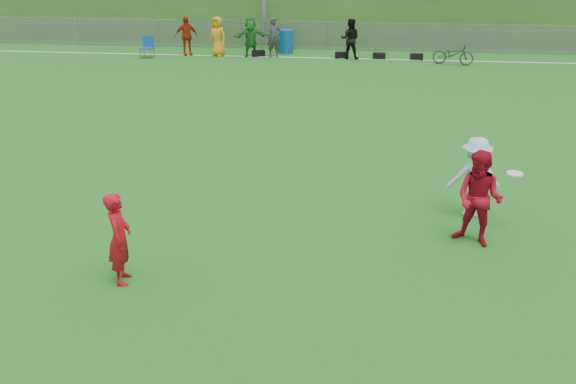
# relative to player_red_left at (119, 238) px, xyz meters

# --- Properties ---
(ground) EXTENTS (120.00, 120.00, 0.00)m
(ground) POSITION_rel_player_red_left_xyz_m (2.10, 1.20, -0.77)
(ground) COLOR #216314
(ground) RESTS_ON ground
(sideline_far) EXTENTS (60.00, 0.10, 0.01)m
(sideline_far) POSITION_rel_player_red_left_xyz_m (2.10, 19.20, -0.77)
(sideline_far) COLOR white
(sideline_far) RESTS_ON ground
(fence) EXTENTS (58.00, 0.06, 1.30)m
(fence) POSITION_rel_player_red_left_xyz_m (2.10, 21.20, -0.13)
(fence) COLOR gray
(fence) RESTS_ON ground
(spectator_row) EXTENTS (8.16, 0.99, 1.69)m
(spectator_row) POSITION_rel_player_red_left_xyz_m (-0.82, 19.20, 0.07)
(spectator_row) COLOR #A9290B
(spectator_row) RESTS_ON ground
(gear_bags) EXTENTS (7.45, 0.45, 0.26)m
(gear_bags) POSITION_rel_player_red_left_xyz_m (3.15, 19.30, -0.64)
(gear_bags) COLOR black
(gear_bags) RESTS_ON ground
(player_red_left) EXTENTS (0.47, 0.62, 1.55)m
(player_red_left) POSITION_rel_player_red_left_xyz_m (0.00, 0.00, 0.00)
(player_red_left) COLOR #AD0C18
(player_red_left) RESTS_ON ground
(player_red_center) EXTENTS (1.07, 1.00, 1.76)m
(player_red_center) POSITION_rel_player_red_left_xyz_m (5.88, 2.00, 0.11)
(player_red_center) COLOR #A20B1D
(player_red_center) RESTS_ON ground
(player_blue) EXTENTS (1.08, 0.66, 1.62)m
(player_blue) POSITION_rel_player_red_left_xyz_m (5.99, 3.25, 0.04)
(player_blue) COLOR #ADC6F0
(player_blue) RESTS_ON ground
(frisbee) EXTENTS (0.31, 0.31, 0.03)m
(frisbee) POSITION_rel_player_red_left_xyz_m (6.62, 2.78, 0.32)
(frisbee) COLOR white
(frisbee) RESTS_ON ground
(recycling_bin) EXTENTS (0.83, 0.83, 1.03)m
(recycling_bin) POSITION_rel_player_red_left_xyz_m (0.31, 20.20, -0.26)
(recycling_bin) COLOR #0D4996
(recycling_bin) RESTS_ON ground
(camp_chair) EXTENTS (0.53, 0.54, 0.92)m
(camp_chair) POSITION_rel_player_red_left_xyz_m (-5.55, 18.42, -0.50)
(camp_chair) COLOR #0E4CA1
(camp_chair) RESTS_ON ground
(bicycle) EXTENTS (1.74, 0.94, 0.87)m
(bicycle) POSITION_rel_player_red_left_xyz_m (7.47, 18.40, -0.34)
(bicycle) COLOR #2A2A2D
(bicycle) RESTS_ON ground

